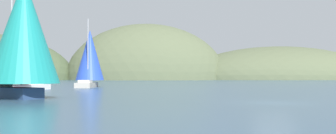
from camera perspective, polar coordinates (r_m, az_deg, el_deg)
The scene contains 6 objects.
ground_plane at distance 25.19m, azimuth 14.52°, elevation -4.85°, with size 360.00×360.00×0.00m, color #385670.
headland_center at distance 158.87m, azimuth -2.94°, elevation -1.78°, with size 62.32×44.00×43.33m, color #5B6647.
headland_right at distance 172.87m, azimuth 15.54°, elevation -1.69°, with size 82.49×44.00×26.97m, color #5B6647.
sailboat_crimson_sail at distance 46.84m, azimuth -20.74°, elevation 1.63°, with size 6.11×8.28×8.59m.
sailboat_teal_sail at distance 30.61m, azimuth -19.59°, elevation 4.44°, with size 8.16×8.27×8.95m.
sailboat_blue_spinnaker at distance 59.35m, azimuth -10.87°, elevation 1.33°, with size 4.54×8.04×9.56m.
Camera 1 is at (-9.72, -23.18, 1.62)m, focal length 43.73 mm.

